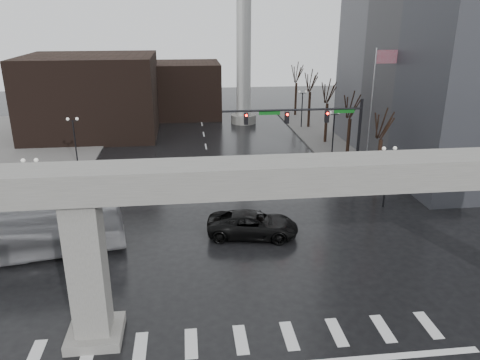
{
  "coord_description": "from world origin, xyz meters",
  "views": [
    {
      "loc": [
        -2.22,
        -19.59,
        14.95
      ],
      "look_at": [
        1.18,
        9.34,
        4.5
      ],
      "focal_mm": 35.0,
      "sensor_mm": 36.0,
      "label": 1
    }
  ],
  "objects_px": {
    "signal_mast_arm": "(317,125)",
    "city_bus": "(16,230)",
    "far_car": "(222,171)",
    "pickup_truck": "(253,224)"
  },
  "relations": [
    {
      "from": "signal_mast_arm",
      "to": "city_bus",
      "type": "height_order",
      "value": "signal_mast_arm"
    },
    {
      "from": "far_car",
      "to": "signal_mast_arm",
      "type": "bearing_deg",
      "value": -28.34
    },
    {
      "from": "signal_mast_arm",
      "to": "far_car",
      "type": "relative_size",
      "value": 2.94
    },
    {
      "from": "pickup_truck",
      "to": "far_car",
      "type": "distance_m",
      "value": 12.61
    },
    {
      "from": "city_bus",
      "to": "far_car",
      "type": "relative_size",
      "value": 3.26
    },
    {
      "from": "signal_mast_arm",
      "to": "city_bus",
      "type": "relative_size",
      "value": 0.9
    },
    {
      "from": "pickup_truck",
      "to": "city_bus",
      "type": "height_order",
      "value": "city_bus"
    },
    {
      "from": "signal_mast_arm",
      "to": "city_bus",
      "type": "xyz_separation_m",
      "value": [
        -22.3,
        -9.92,
        -3.96
      ]
    },
    {
      "from": "pickup_truck",
      "to": "far_car",
      "type": "height_order",
      "value": "pickup_truck"
    },
    {
      "from": "pickup_truck",
      "to": "city_bus",
      "type": "relative_size",
      "value": 0.48
    }
  ]
}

